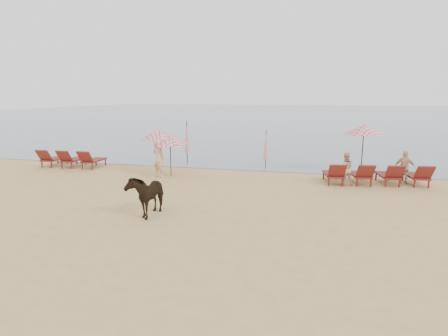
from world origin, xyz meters
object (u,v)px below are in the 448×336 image
object	(u,v)px
umbrella_open_right	(364,130)
beachgoer_right_b	(405,168)
umbrella_open_left_b	(170,140)
umbrella_closed_right	(266,145)
umbrella_open_left_a	(160,134)
umbrella_closed_left	(187,137)
lounger_cluster_right	(376,174)
beachgoer_right_a	(345,169)
beachgoer_left	(159,158)
cow	(147,194)
lounger_cluster_left	(71,159)

from	to	relation	value
umbrella_open_right	beachgoer_right_b	size ratio (longest dim) A/B	1.66
umbrella_open_left_b	umbrella_closed_right	size ratio (longest dim) A/B	0.98
umbrella_open_left_a	umbrella_closed_left	xyz separation A→B (m)	(0.31, 3.24, -0.51)
lounger_cluster_right	umbrella_closed_right	size ratio (longest dim) A/B	2.19
umbrella_open_left_b	beachgoer_right_a	world-z (taller)	umbrella_open_left_b
beachgoer_left	beachgoer_right_a	distance (m)	8.91
umbrella_open_left_a	umbrella_open_left_b	bearing A→B (deg)	-53.79
umbrella_closed_right	cow	distance (m)	9.65
lounger_cluster_right	umbrella_closed_left	bearing A→B (deg)	153.47
umbrella_open_right	beachgoer_right_a	xyz separation A→B (m)	(-1.02, -2.89, -1.56)
umbrella_open_left_b	beachgoer_right_b	bearing A→B (deg)	14.18
cow	beachgoer_left	size ratio (longest dim) A/B	0.90
lounger_cluster_right	umbrella_closed_left	xyz separation A→B (m)	(-10.25, 3.34, 1.05)
umbrella_open_left_a	cow	xyz separation A→B (m)	(2.30, -6.58, -1.32)
umbrella_open_left_a	beachgoer_right_b	bearing A→B (deg)	-16.89
beachgoer_right_a	cow	bearing A→B (deg)	28.45
cow	beachgoer_left	world-z (taller)	beachgoer_left
lounger_cluster_right	cow	bearing A→B (deg)	-150.34
umbrella_open_left_b	beachgoer_right_b	xyz separation A→B (m)	(11.09, 0.90, -1.05)
cow	beachgoer_right_a	size ratio (longest dim) A/B	1.15
lounger_cluster_left	umbrella_open_right	distance (m)	16.04
lounger_cluster_left	beachgoer_right_a	bearing A→B (deg)	-5.33
lounger_cluster_right	beachgoer_right_b	xyz separation A→B (m)	(1.29, 0.47, 0.28)
lounger_cluster_right	umbrella_open_left_b	bearing A→B (deg)	174.09
lounger_cluster_left	umbrella_open_left_b	size ratio (longest dim) A/B	1.58
lounger_cluster_left	umbrella_open_left_a	distance (m)	5.82
lounger_cluster_left	umbrella_open_right	xyz separation A→B (m)	(15.81, 2.04, 1.81)
beachgoer_right_b	lounger_cluster_right	bearing A→B (deg)	29.68
umbrella_open_right	umbrella_closed_left	world-z (taller)	umbrella_open_right
umbrella_open_left_a	beachgoer_left	size ratio (longest dim) A/B	1.19
umbrella_open_left_a	umbrella_closed_right	world-z (taller)	umbrella_open_left_a
lounger_cluster_left	beachgoer_right_b	size ratio (longest dim) A/B	2.16
umbrella_open_left_a	cow	world-z (taller)	umbrella_open_left_a
beachgoer_right_a	umbrella_open_left_a	bearing A→B (deg)	-16.17
umbrella_open_left_b	umbrella_open_right	size ratio (longest dim) A/B	0.82
umbrella_closed_left	umbrella_closed_right	bearing A→B (deg)	-7.41
umbrella_open_left_b	beachgoer_left	bearing A→B (deg)	-131.98
lounger_cluster_left	beachgoer_right_a	distance (m)	14.82
umbrella_closed_left	umbrella_closed_right	distance (m)	4.89
lounger_cluster_left	umbrella_open_right	bearing A→B (deg)	5.31
lounger_cluster_right	umbrella_open_right	world-z (taller)	umbrella_open_right
cow	beachgoer_right_b	size ratio (longest dim) A/B	1.12
umbrella_closed_left	beachgoer_right_a	distance (m)	9.68
lounger_cluster_left	beachgoer_left	distance (m)	6.03
umbrella_closed_left	cow	bearing A→B (deg)	-78.59
lounger_cluster_right	umbrella_closed_right	bearing A→B (deg)	144.85
umbrella_open_right	lounger_cluster_left	bearing A→B (deg)	-170.60
lounger_cluster_left	umbrella_closed_right	xyz separation A→B (m)	(10.77, 2.32, 0.82)
umbrella_open_right	umbrella_closed_left	distance (m)	9.96
lounger_cluster_left	umbrella_open_right	world-z (taller)	umbrella_open_right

